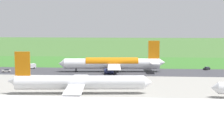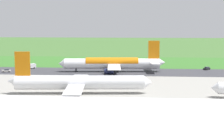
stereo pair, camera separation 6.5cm
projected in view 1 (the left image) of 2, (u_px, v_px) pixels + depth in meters
ground_plane at (119, 72)px, 185.06m from camera, size 800.00×800.00×0.00m
runway_asphalt at (119, 72)px, 185.05m from camera, size 600.00×28.50×0.06m
apron_concrete at (109, 93)px, 131.00m from camera, size 440.00×110.00×0.05m
grass_verge_foreground at (123, 63)px, 223.23m from camera, size 600.00×80.00×0.04m
airliner_main at (113, 63)px, 184.88m from camera, size 54.15×44.35×15.88m
airliner_parked_mid at (79, 82)px, 128.70m from camera, size 51.18×41.94×14.93m
service_truck_baggage at (31, 66)px, 197.14m from camera, size 5.15×6.05×2.65m
service_car_followme at (7, 71)px, 183.95m from camera, size 4.44×2.46×1.62m
service_car_ops at (207, 68)px, 192.79m from camera, size 4.14×4.33×1.62m
no_stopping_sign at (150, 62)px, 218.53m from camera, size 0.60×0.10×2.48m
traffic_cone_orange at (143, 63)px, 223.32m from camera, size 0.40×0.40×0.55m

